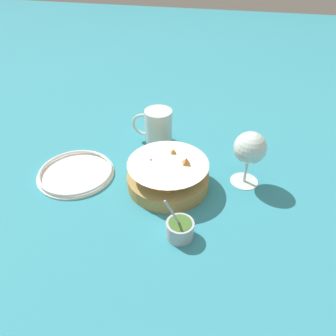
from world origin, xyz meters
The scene contains 6 objects.
ground_plane centered at (0.00, 0.00, 0.00)m, with size 4.00×4.00×0.00m, color teal.
food_basket centered at (-0.01, 0.03, 0.03)m, with size 0.21×0.21×0.09m.
sauce_cup centered at (-0.07, 0.19, 0.02)m, with size 0.06×0.06×0.10m.
wine_glass centered at (-0.20, -0.03, 0.10)m, with size 0.08×0.08×0.15m.
beer_mug centered at (0.06, -0.17, 0.05)m, with size 0.12×0.08×0.11m.
side_plate centered at (0.24, 0.04, 0.01)m, with size 0.20×0.20×0.01m.
Camera 1 is at (-0.15, 0.65, 0.55)m, focal length 35.00 mm.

